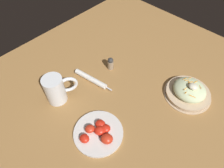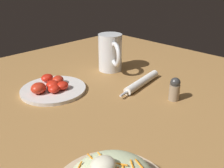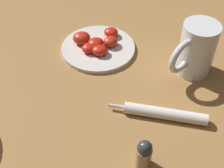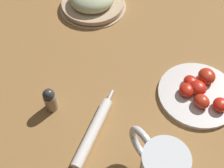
{
  "view_description": "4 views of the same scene",
  "coord_description": "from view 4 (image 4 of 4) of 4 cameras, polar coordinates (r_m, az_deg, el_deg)",
  "views": [
    {
      "loc": [
        -0.31,
        0.48,
        0.78
      ],
      "look_at": [
        0.09,
        0.06,
        0.07
      ],
      "focal_mm": 32.24,
      "sensor_mm": 36.0,
      "label": 1
    },
    {
      "loc": [
        -0.39,
        -0.38,
        0.35
      ],
      "look_at": [
        0.07,
        0.08,
        0.05
      ],
      "focal_mm": 39.64,
      "sensor_mm": 36.0,
      "label": 2
    },
    {
      "loc": [
        0.26,
        -0.37,
        0.55
      ],
      "look_at": [
        0.09,
        0.08,
        0.06
      ],
      "focal_mm": 49.48,
      "sensor_mm": 36.0,
      "label": 3
    },
    {
      "loc": [
        0.48,
        0.29,
        0.63
      ],
      "look_at": [
        0.1,
        0.07,
        0.06
      ],
      "focal_mm": 47.32,
      "sensor_mm": 36.0,
      "label": 4
    }
  ],
  "objects": [
    {
      "name": "salad_plate",
      "position": [
        1.01,
        -3.77,
        15.85
      ],
      "size": [
        0.22,
        0.22,
        0.09
      ],
      "color": "#D1B28E",
      "rests_on": "ground_plane"
    },
    {
      "name": "napkin_roll",
      "position": [
        0.7,
        -3.69,
        -9.11
      ],
      "size": [
        0.22,
        0.05,
        0.03
      ],
      "color": "white",
      "rests_on": "ground_plane"
    },
    {
      "name": "ground_plane",
      "position": [
        0.84,
        -0.4,
        4.25
      ],
      "size": [
        1.43,
        1.43,
        0.0
      ],
      "primitive_type": "plane",
      "color": "#9E703D"
    },
    {
      "name": "tomato_plate",
      "position": [
        0.8,
        16.45,
        -1.47
      ],
      "size": [
        0.21,
        0.21,
        0.04
      ],
      "color": "silver",
      "rests_on": "ground_plane"
    },
    {
      "name": "salt_shaker",
      "position": [
        0.74,
        -11.89,
        -2.92
      ],
      "size": [
        0.03,
        0.03,
        0.07
      ],
      "color": "gray",
      "rests_on": "ground_plane"
    }
  ]
}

